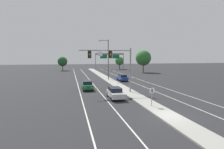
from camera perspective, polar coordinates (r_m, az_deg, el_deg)
The scene contains 16 objects.
ground_plane at distance 20.03m, azimuth 16.81°, elevation -12.14°, with size 260.00×260.00×0.00m, color #28282B.
median_island at distance 36.34m, azimuth 2.73°, elevation -3.85°, with size 2.40×110.00×0.15m, color #9E9B93.
lane_stripe_oncoming_center at distance 42.28m, azimuth -5.96°, elevation -2.65°, with size 0.14×100.00×0.01m, color silver.
lane_stripe_receding_center at distance 44.34m, azimuth 6.20°, elevation -2.27°, with size 0.14×100.00×0.01m, color silver.
edge_stripe_left at distance 42.03m, azimuth -10.44°, elevation -2.76°, with size 0.14×100.00×0.01m, color silver.
edge_stripe_right at distance 45.51m, azimuth 10.14°, elevation -2.12°, with size 0.14×100.00×0.01m, color silver.
overhead_signal_mast at distance 30.30m, azimuth 0.66°, elevation 4.37°, with size 8.49×0.44×7.20m.
median_sign_post at distance 22.64m, azimuth 12.01°, elevation -5.83°, with size 0.60×0.10×2.20m.
street_lamp_median at distance 47.37m, azimuth -1.39°, elevation 5.28°, with size 2.58×0.28×10.00m.
car_oncoming_silver at distance 26.91m, azimuth 0.98°, elevation -5.57°, with size 1.86×4.49×1.58m.
car_oncoming_green at distance 34.21m, azimuth -7.55°, elevation -3.22°, with size 1.87×4.49×1.58m.
car_receding_blue at distance 46.14m, azimuth 3.15°, elevation -0.92°, with size 1.89×4.50×1.58m.
highway_sign_gantry at distance 85.62m, azimuth -0.69°, elevation 5.65°, with size 13.28×0.42×7.50m.
tree_far_right_c at distance 88.45m, azimuth 2.29°, elevation 4.14°, with size 4.08×4.08×5.90m.
tree_far_left_a at distance 81.93m, azimuth -14.81°, elevation 3.82°, with size 4.03×4.03×5.83m.
tree_far_right_b at distance 70.97m, azimuth 9.50°, elevation 4.98°, with size 5.71×5.71×8.26m.
Camera 1 is at (-9.52, -16.57, 6.00)m, focal length 30.10 mm.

